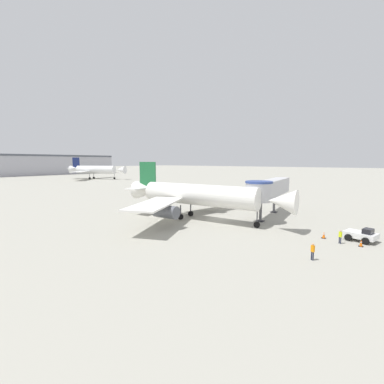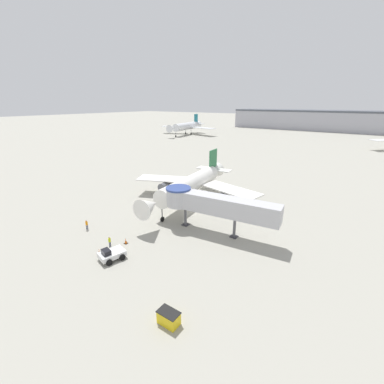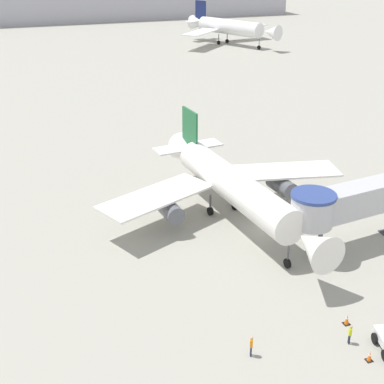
{
  "view_description": "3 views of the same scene",
  "coord_description": "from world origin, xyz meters",
  "px_view_note": "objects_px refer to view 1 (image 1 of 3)",
  "views": [
    {
      "loc": [
        -35.1,
        -21.83,
        9.47
      ],
      "look_at": [
        -8.05,
        -0.64,
        5.33
      ],
      "focal_mm": 24.0,
      "sensor_mm": 36.0,
      "label": 1
    },
    {
      "loc": [
        26.04,
        -37.18,
        19.65
      ],
      "look_at": [
        -0.66,
        1.1,
        3.2
      ],
      "focal_mm": 24.0,
      "sensor_mm": 36.0,
      "label": 2
    },
    {
      "loc": [
        -23.28,
        -42.74,
        26.69
      ],
      "look_at": [
        -7.45,
        1.09,
        4.97
      ],
      "focal_mm": 50.0,
      "sensor_mm": 36.0,
      "label": 3
    }
  ],
  "objects_px": {
    "background_jet_navy_tail": "(95,170)",
    "jet_bridge": "(269,189)",
    "pushback_tug_white": "(361,235)",
    "ground_crew_marshaller": "(340,236)",
    "main_airplane": "(195,195)",
    "traffic_cone_near_nose": "(324,235)",
    "traffic_cone_apron_front": "(361,243)",
    "ground_crew_wing_walker": "(313,250)"
  },
  "relations": [
    {
      "from": "pushback_tug_white",
      "to": "background_jet_navy_tail",
      "type": "bearing_deg",
      "value": 86.47
    },
    {
      "from": "pushback_tug_white",
      "to": "background_jet_navy_tail",
      "type": "relative_size",
      "value": 0.12
    },
    {
      "from": "jet_bridge",
      "to": "background_jet_navy_tail",
      "type": "bearing_deg",
      "value": 66.31
    },
    {
      "from": "main_airplane",
      "to": "traffic_cone_apron_front",
      "type": "xyz_separation_m",
      "value": [
        0.61,
        -22.92,
        -3.59
      ]
    },
    {
      "from": "jet_bridge",
      "to": "traffic_cone_apron_front",
      "type": "distance_m",
      "value": 17.49
    },
    {
      "from": "pushback_tug_white",
      "to": "traffic_cone_apron_front",
      "type": "distance_m",
      "value": 2.4
    },
    {
      "from": "main_airplane",
      "to": "pushback_tug_white",
      "type": "relative_size",
      "value": 7.82
    },
    {
      "from": "traffic_cone_apron_front",
      "to": "ground_crew_wing_walker",
      "type": "relative_size",
      "value": 0.46
    },
    {
      "from": "pushback_tug_white",
      "to": "ground_crew_marshaller",
      "type": "bearing_deg",
      "value": 159.93
    },
    {
      "from": "traffic_cone_near_nose",
      "to": "ground_crew_marshaller",
      "type": "distance_m",
      "value": 2.29
    },
    {
      "from": "pushback_tug_white",
      "to": "traffic_cone_apron_front",
      "type": "relative_size",
      "value": 4.73
    },
    {
      "from": "pushback_tug_white",
      "to": "jet_bridge",
      "type": "bearing_deg",
      "value": 79.18
    },
    {
      "from": "main_airplane",
      "to": "traffic_cone_apron_front",
      "type": "distance_m",
      "value": 23.21
    },
    {
      "from": "pushback_tug_white",
      "to": "ground_crew_wing_walker",
      "type": "relative_size",
      "value": 2.17
    },
    {
      "from": "traffic_cone_apron_front",
      "to": "ground_crew_marshaller",
      "type": "height_order",
      "value": "ground_crew_marshaller"
    },
    {
      "from": "main_airplane",
      "to": "background_jet_navy_tail",
      "type": "xyz_separation_m",
      "value": [
        42.84,
        99.82,
        1.04
      ]
    },
    {
      "from": "jet_bridge",
      "to": "pushback_tug_white",
      "type": "xyz_separation_m",
      "value": [
        -6.67,
        -14.11,
        -4.04
      ]
    },
    {
      "from": "background_jet_navy_tail",
      "to": "pushback_tug_white",
      "type": "bearing_deg",
      "value": -133.91
    },
    {
      "from": "jet_bridge",
      "to": "traffic_cone_near_nose",
      "type": "bearing_deg",
      "value": -135.0
    },
    {
      "from": "pushback_tug_white",
      "to": "traffic_cone_near_nose",
      "type": "distance_m",
      "value": 4.06
    },
    {
      "from": "pushback_tug_white",
      "to": "traffic_cone_apron_front",
      "type": "bearing_deg",
      "value": -160.85
    },
    {
      "from": "pushback_tug_white",
      "to": "traffic_cone_apron_front",
      "type": "xyz_separation_m",
      "value": [
        -2.37,
        -0.19,
        -0.38
      ]
    },
    {
      "from": "background_jet_navy_tail",
      "to": "jet_bridge",
      "type": "bearing_deg",
      "value": -132.91
    },
    {
      "from": "pushback_tug_white",
      "to": "background_jet_navy_tail",
      "type": "height_order",
      "value": "background_jet_navy_tail"
    },
    {
      "from": "traffic_cone_near_nose",
      "to": "ground_crew_wing_walker",
      "type": "relative_size",
      "value": 0.49
    },
    {
      "from": "main_airplane",
      "to": "jet_bridge",
      "type": "distance_m",
      "value": 12.97
    },
    {
      "from": "main_airplane",
      "to": "traffic_cone_apron_front",
      "type": "relative_size",
      "value": 36.97
    },
    {
      "from": "pushback_tug_white",
      "to": "traffic_cone_near_nose",
      "type": "relative_size",
      "value": 4.4
    },
    {
      "from": "traffic_cone_apron_front",
      "to": "traffic_cone_near_nose",
      "type": "bearing_deg",
      "value": 77.89
    },
    {
      "from": "jet_bridge",
      "to": "traffic_cone_apron_front",
      "type": "xyz_separation_m",
      "value": [
        -9.04,
        -14.31,
        -4.42
      ]
    },
    {
      "from": "pushback_tug_white",
      "to": "traffic_cone_near_nose",
      "type": "bearing_deg",
      "value": 126.55
    },
    {
      "from": "jet_bridge",
      "to": "pushback_tug_white",
      "type": "height_order",
      "value": "jet_bridge"
    },
    {
      "from": "ground_crew_marshaller",
      "to": "background_jet_navy_tail",
      "type": "relative_size",
      "value": 0.05
    },
    {
      "from": "main_airplane",
      "to": "pushback_tug_white",
      "type": "xyz_separation_m",
      "value": [
        2.98,
        -22.73,
        -3.21
      ]
    },
    {
      "from": "traffic_cone_near_nose",
      "to": "background_jet_navy_tail",
      "type": "bearing_deg",
      "value": 70.79
    },
    {
      "from": "ground_crew_marshaller",
      "to": "ground_crew_wing_walker",
      "type": "height_order",
      "value": "ground_crew_wing_walker"
    },
    {
      "from": "ground_crew_marshaller",
      "to": "traffic_cone_near_nose",
      "type": "bearing_deg",
      "value": 169.97
    },
    {
      "from": "ground_crew_marshaller",
      "to": "ground_crew_wing_walker",
      "type": "xyz_separation_m",
      "value": [
        -7.34,
        1.27,
        0.05
      ]
    },
    {
      "from": "main_airplane",
      "to": "traffic_cone_near_nose",
      "type": "height_order",
      "value": "main_airplane"
    },
    {
      "from": "traffic_cone_apron_front",
      "to": "background_jet_navy_tail",
      "type": "xyz_separation_m",
      "value": [
        42.23,
        122.74,
        4.63
      ]
    },
    {
      "from": "main_airplane",
      "to": "pushback_tug_white",
      "type": "distance_m",
      "value": 23.15
    },
    {
      "from": "jet_bridge",
      "to": "pushback_tug_white",
      "type": "relative_size",
      "value": 5.04
    }
  ]
}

